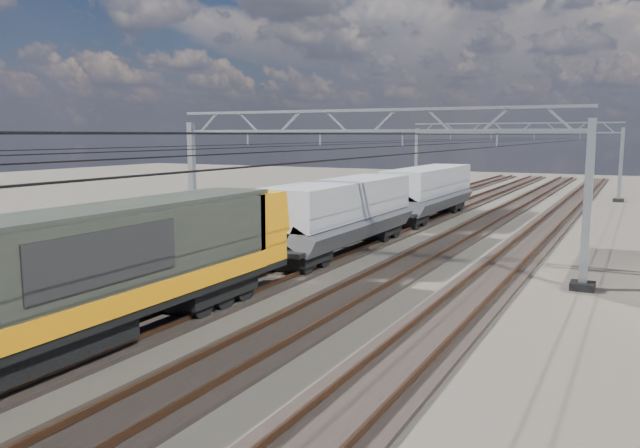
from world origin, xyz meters
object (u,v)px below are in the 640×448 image
at_px(catenary_gantry_mid, 360,181).
at_px(catenary_gantry_far, 511,156).
at_px(hopper_wagon_lead, 342,210).
at_px(hopper_wagon_mid, 429,188).
at_px(locomotive, 40,281).

relative_size(catenary_gantry_mid, catenary_gantry_far, 1.00).
bearing_deg(hopper_wagon_lead, hopper_wagon_mid, 90.00).
xyz_separation_m(catenary_gantry_far, hopper_wagon_mid, (-2.00, -19.45, -1.67)).
relative_size(locomotive, hopper_wagon_mid, 1.62).
relative_size(catenary_gantry_mid, hopper_wagon_mid, 1.53).
relative_size(catenary_gantry_far, locomotive, 0.94).
bearing_deg(locomotive, catenary_gantry_mid, 82.57).
height_order(catenary_gantry_mid, hopper_wagon_mid, catenary_gantry_mid).
bearing_deg(catenary_gantry_far, hopper_wagon_lead, -93.40).
bearing_deg(catenary_gantry_far, catenary_gantry_mid, -90.00).
distance_m(hopper_wagon_lead, hopper_wagon_mid, 14.20).
bearing_deg(hopper_wagon_mid, locomotive, -90.00).
height_order(locomotive, hopper_wagon_mid, locomotive).
height_order(catenary_gantry_far, locomotive, catenary_gantry_far).
distance_m(locomotive, hopper_wagon_lead, 17.70).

